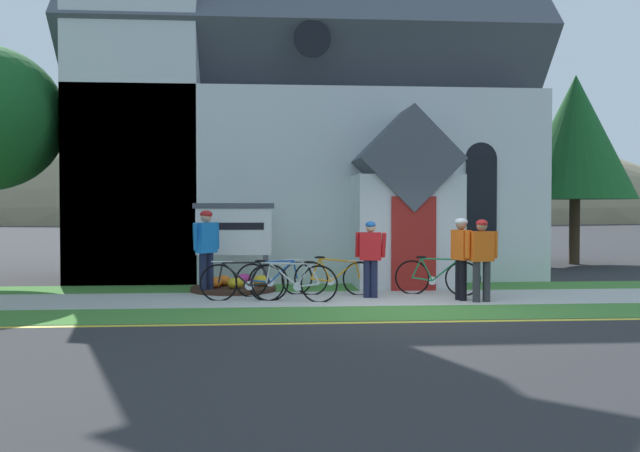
% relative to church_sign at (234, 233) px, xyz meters
% --- Properties ---
extents(ground, '(140.00, 140.00, 0.00)m').
position_rel_church_sign_xyz_m(ground, '(3.37, 0.47, -1.28)').
color(ground, '#2B2B2D').
extents(sidewalk_slab, '(32.00, 2.34, 0.01)m').
position_rel_church_sign_xyz_m(sidewalk_slab, '(1.85, -1.76, -1.28)').
color(sidewalk_slab, '#B7B5AD').
rests_on(sidewalk_slab, ground).
extents(grass_verge, '(32.00, 1.72, 0.01)m').
position_rel_church_sign_xyz_m(grass_verge, '(1.85, -3.79, -1.28)').
color(grass_verge, '#427F33').
rests_on(grass_verge, ground).
extents(church_lawn, '(24.00, 1.63, 0.01)m').
position_rel_church_sign_xyz_m(church_lawn, '(1.85, 0.22, -1.28)').
color(church_lawn, '#427F33').
rests_on(church_lawn, ground).
extents(curb_paint_stripe, '(28.00, 0.16, 0.01)m').
position_rel_church_sign_xyz_m(curb_paint_stripe, '(1.85, -4.80, -1.28)').
color(curb_paint_stripe, yellow).
rests_on(curb_paint_stripe, ground).
extents(church_building, '(12.39, 12.46, 13.66)m').
position_rel_church_sign_xyz_m(church_building, '(1.45, 5.95, 3.49)').
color(church_building, silver).
rests_on(church_building, ground).
extents(church_sign, '(1.83, 0.18, 1.95)m').
position_rel_church_sign_xyz_m(church_sign, '(0.00, 0.00, 0.00)').
color(church_sign, '#474C56').
rests_on(church_sign, ground).
extents(flower_bed, '(1.87, 1.87, 0.34)m').
position_rel_church_sign_xyz_m(flower_bed, '(0.01, -0.30, -1.18)').
color(flower_bed, '#382319').
rests_on(flower_bed, ground).
extents(bicycle_orange, '(1.76, 0.50, 0.83)m').
position_rel_church_sign_xyz_m(bicycle_orange, '(1.24, -2.14, -0.89)').
color(bicycle_orange, black).
rests_on(bicycle_orange, ground).
extents(bicycle_blue, '(1.72, 0.64, 0.84)m').
position_rel_church_sign_xyz_m(bicycle_blue, '(4.33, -1.32, -0.89)').
color(bicycle_blue, black).
rests_on(bicycle_blue, ground).
extents(bicycle_black, '(1.75, 0.22, 0.85)m').
position_rel_church_sign_xyz_m(bicycle_black, '(2.17, -1.18, -0.90)').
color(bicycle_black, black).
rests_on(bicycle_black, ground).
extents(bicycle_yellow, '(1.77, 0.15, 0.84)m').
position_rel_church_sign_xyz_m(bicycle_yellow, '(0.29, -1.95, -0.89)').
color(bicycle_yellow, black).
rests_on(bicycle_yellow, ground).
extents(bicycle_green, '(1.64, 0.61, 0.78)m').
position_rel_church_sign_xyz_m(bicycle_green, '(0.89, -1.16, -0.91)').
color(bicycle_green, black).
rests_on(bicycle_green, ground).
extents(cyclist_in_yellow_jersey, '(0.52, 0.65, 1.79)m').
position_rel_church_sign_xyz_m(cyclist_in_yellow_jersey, '(-0.55, -0.80, -0.21)').
color(cyclist_in_yellow_jersey, '#191E38').
rests_on(cyclist_in_yellow_jersey, ground).
extents(cyclist_in_red_jersey, '(0.60, 0.39, 1.58)m').
position_rel_church_sign_xyz_m(cyclist_in_red_jersey, '(2.85, -1.72, -0.37)').
color(cyclist_in_red_jersey, '#191E38').
rests_on(cyclist_in_red_jersey, ground).
extents(cyclist_in_green_jersey, '(0.65, 0.30, 1.63)m').
position_rel_church_sign_xyz_m(cyclist_in_green_jersey, '(4.92, -2.55, -0.34)').
color(cyclist_in_green_jersey, '#2D2D33').
rests_on(cyclist_in_green_jersey, ground).
extents(cyclist_in_orange_jersey, '(0.33, 0.72, 1.65)m').
position_rel_church_sign_xyz_m(cyclist_in_orange_jersey, '(4.59, -2.27, -0.32)').
color(cyclist_in_orange_jersey, black).
rests_on(cyclist_in_orange_jersey, ground).
extents(roadside_conifer, '(3.87, 3.87, 6.11)m').
position_rel_church_sign_xyz_m(roadside_conifer, '(10.73, 6.25, 2.81)').
color(roadside_conifer, '#3D2D1E').
rests_on(roadside_conifer, ground).
extents(distant_hill, '(105.00, 43.25, 25.02)m').
position_rel_church_sign_xyz_m(distant_hill, '(2.84, 71.16, -1.28)').
color(distant_hill, '#847A5B').
rests_on(distant_hill, ground).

